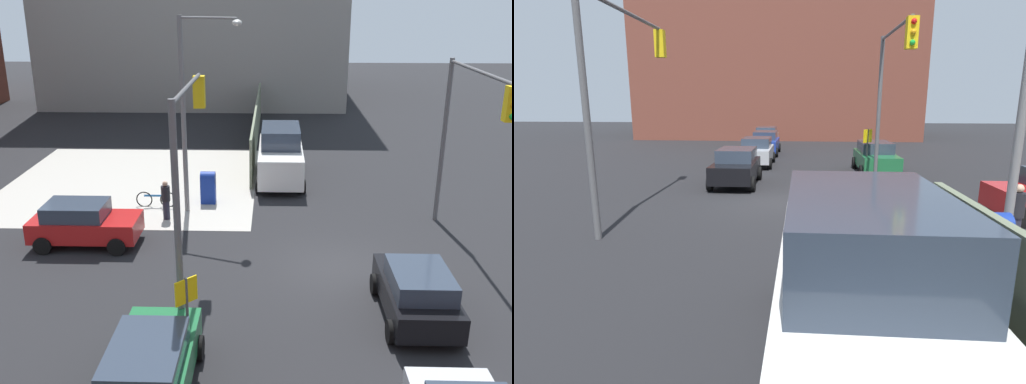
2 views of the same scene
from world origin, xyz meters
TOP-DOWN VIEW (x-y plane):
  - ground_plane at (0.00, 0.00)m, footprint 120.00×120.00m
  - sidewalk_corner at (9.00, 9.00)m, footprint 12.00×12.00m
  - construction_fence at (16.81, 3.20)m, footprint 17.63×0.12m
  - traffic_signal_nw_corner at (-2.49, 4.50)m, footprint 5.29×0.36m
  - traffic_signal_se_corner at (2.10, -4.50)m, footprint 6.20×0.36m
  - street_lamp_corner at (5.08, 5.45)m, footprint 1.18×2.54m
  - warning_sign_two_way at (-5.40, 4.20)m, footprint 0.48×0.48m
  - mailbox_blue at (6.20, 5.00)m, footprint 0.56×0.64m
  - sedan_black at (-3.09, -1.92)m, footprint 3.85×2.02m
  - sedan_red at (1.65, 9.05)m, footprint 2.02×3.88m
  - hatchback_green at (-6.76, 4.88)m, footprint 4.33×2.02m
  - van_white_delivery at (9.56, 1.80)m, footprint 5.40×2.32m
  - pedestrian_crossing at (4.20, 6.50)m, footprint 0.36×0.36m
  - bicycle_leaning_on_fence at (5.60, 7.20)m, footprint 0.05×1.75m

SIDE VIEW (x-z plane):
  - ground_plane at x=0.00m, z-range 0.00..0.00m
  - sidewalk_corner at x=9.00m, z-range 0.00..0.01m
  - bicycle_leaning_on_fence at x=5.60m, z-range -0.14..0.83m
  - mailbox_blue at x=6.20m, z-range 0.05..1.48m
  - sedan_black at x=-3.09m, z-range 0.03..1.65m
  - sedan_red at x=1.65m, z-range 0.03..1.65m
  - hatchback_green at x=-6.76m, z-range 0.03..1.65m
  - pedestrian_crossing at x=4.20m, z-range 0.03..1.67m
  - construction_fence at x=16.81m, z-range 0.00..2.40m
  - van_white_delivery at x=9.56m, z-range -0.03..2.59m
  - warning_sign_two_way at x=-5.40m, z-range 0.44..2.84m
  - traffic_signal_nw_corner at x=-2.49m, z-range 1.37..7.87m
  - traffic_signal_se_corner at x=2.10m, z-range 1.42..7.92m
  - street_lamp_corner at x=5.08m, z-range 0.70..8.70m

